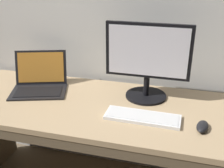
{
  "coord_description": "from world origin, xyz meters",
  "views": [
    {
      "loc": [
        0.48,
        -1.38,
        1.51
      ],
      "look_at": [
        0.12,
        0.0,
        0.87
      ],
      "focal_mm": 44.42,
      "sensor_mm": 36.0,
      "label": 1
    }
  ],
  "objects_px": {
    "laptop_black": "(40,80)",
    "external_monitor": "(148,59)",
    "wired_keyboard": "(142,117)",
    "computer_mouse": "(202,126)"
  },
  "relations": [
    {
      "from": "wired_keyboard",
      "to": "computer_mouse",
      "type": "xyz_separation_m",
      "value": [
        0.31,
        -0.03,
        0.01
      ]
    },
    {
      "from": "external_monitor",
      "to": "wired_keyboard",
      "type": "height_order",
      "value": "external_monitor"
    },
    {
      "from": "laptop_black",
      "to": "external_monitor",
      "type": "relative_size",
      "value": 0.84
    },
    {
      "from": "wired_keyboard",
      "to": "computer_mouse",
      "type": "bearing_deg",
      "value": -4.79
    },
    {
      "from": "computer_mouse",
      "to": "wired_keyboard",
      "type": "bearing_deg",
      "value": -174.54
    },
    {
      "from": "external_monitor",
      "to": "wired_keyboard",
      "type": "distance_m",
      "value": 0.35
    },
    {
      "from": "computer_mouse",
      "to": "external_monitor",
      "type": "bearing_deg",
      "value": 149.67
    },
    {
      "from": "computer_mouse",
      "to": "laptop_black",
      "type": "bearing_deg",
      "value": 177.26
    },
    {
      "from": "laptop_black",
      "to": "wired_keyboard",
      "type": "height_order",
      "value": "laptop_black"
    },
    {
      "from": "laptop_black",
      "to": "external_monitor",
      "type": "xyz_separation_m",
      "value": [
        0.7,
        0.05,
        0.19
      ]
    }
  ]
}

